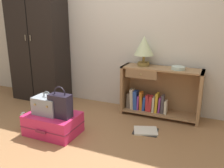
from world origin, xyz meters
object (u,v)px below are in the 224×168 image
at_px(table_lamp, 144,47).
at_px(bowl, 178,68).
at_px(bookshelf, 157,93).
at_px(wardrobe, 38,37).
at_px(open_book_on_floor, 146,131).
at_px(train_case, 48,105).
at_px(suitcase_large, 53,124).
at_px(bottle, 24,120).
at_px(handbag, 60,105).

xyz_separation_m(table_lamp, bowl, (0.50, -0.05, -0.25)).
distance_m(bookshelf, bowl, 0.49).
relative_size(wardrobe, open_book_on_floor, 6.02).
xyz_separation_m(bookshelf, bowl, (0.28, -0.03, 0.40)).
distance_m(bookshelf, train_case, 1.54).
bearing_deg(wardrobe, open_book_on_floor, -13.98).
height_order(wardrobe, suitcase_large, wardrobe).
height_order(wardrobe, table_lamp, wardrobe).
height_order(bookshelf, suitcase_large, bookshelf).
xyz_separation_m(bookshelf, table_lamp, (-0.22, 0.02, 0.65)).
height_order(bottle, open_book_on_floor, bottle).
bearing_deg(open_book_on_floor, bookshelf, 90.91).
distance_m(wardrobe, suitcase_large, 1.69).
distance_m(bowl, suitcase_large, 1.78).
bearing_deg(train_case, suitcase_large, 0.64).
bearing_deg(train_case, bowl, 37.15).
bearing_deg(suitcase_large, bookshelf, 46.00).
height_order(bookshelf, handbag, bookshelf).
xyz_separation_m(wardrobe, table_lamp, (1.79, 0.09, -0.08)).
xyz_separation_m(bookshelf, train_case, (-1.10, -1.07, 0.03)).
xyz_separation_m(bookshelf, handbag, (-0.89, -1.10, 0.06)).
bearing_deg(open_book_on_floor, handbag, -149.41).
distance_m(handbag, bottle, 0.67).
bearing_deg(suitcase_large, train_case, -179.36).
bearing_deg(suitcase_large, open_book_on_floor, 25.69).
distance_m(bowl, handbag, 1.62).
relative_size(wardrobe, bookshelf, 1.92).
distance_m(wardrobe, train_case, 1.54).
relative_size(wardrobe, bottle, 10.22).
bearing_deg(train_case, table_lamp, 51.41).
distance_m(wardrobe, table_lamp, 1.80).
height_order(bowl, train_case, bowl).
bearing_deg(open_book_on_floor, bottle, -160.63).
distance_m(bookshelf, handbag, 1.42).
bearing_deg(wardrobe, bowl, 0.80).
height_order(bowl, open_book_on_floor, bowl).
height_order(wardrobe, train_case, wardrobe).
relative_size(handbag, bottle, 1.81).
xyz_separation_m(suitcase_large, open_book_on_floor, (1.05, 0.50, -0.12)).
relative_size(table_lamp, open_book_on_floor, 1.18).
relative_size(bookshelf, handbag, 2.95).
xyz_separation_m(bookshelf, open_book_on_floor, (0.01, -0.57, -0.33)).
bearing_deg(train_case, handbag, -7.49).
bearing_deg(bookshelf, train_case, -135.62).
distance_m(wardrobe, bookshelf, 2.15).
bearing_deg(handbag, bowl, 42.52).
bearing_deg(handbag, suitcase_large, 169.22).
distance_m(table_lamp, bottle, 1.91).
height_order(bookshelf, bowl, bowl).
bearing_deg(bookshelf, table_lamp, 174.70).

